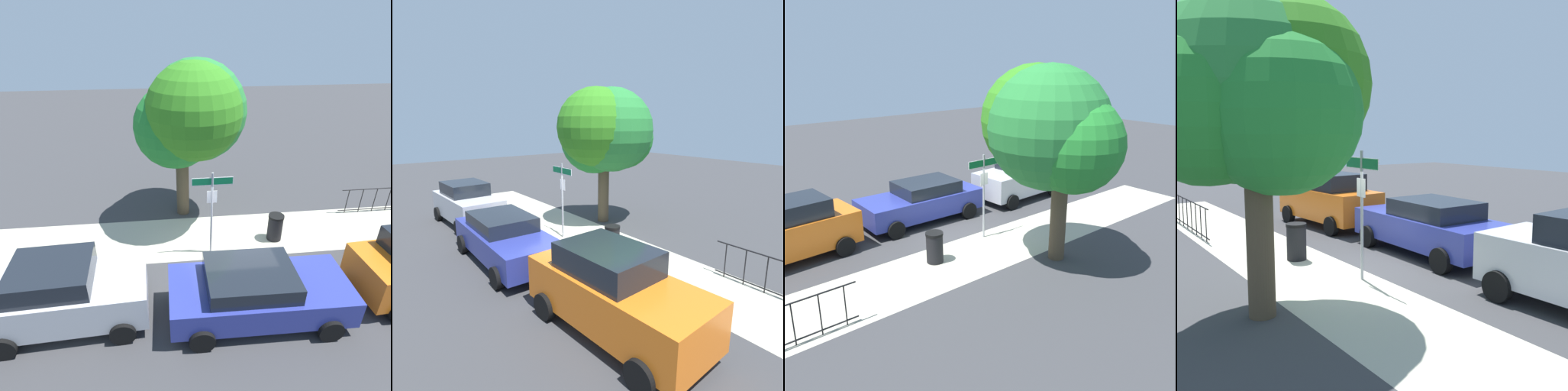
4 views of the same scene
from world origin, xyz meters
TOP-DOWN VIEW (x-y plane):
  - ground_plane at (0.00, 0.00)m, footprint 60.00×60.00m
  - sidewalk_strip at (2.00, 1.30)m, footprint 24.00×2.60m
  - street_sign at (-0.55, 0.40)m, footprint 1.28×0.07m
  - shade_tree at (-0.97, 2.92)m, footprint 4.01×4.49m
  - car_silver at (-4.67, -2.00)m, footprint 4.10×2.20m
  - car_blue at (0.22, -2.37)m, footprint 4.70×2.21m
  - trash_bin at (1.84, 0.90)m, footprint 0.55×0.55m

SIDE VIEW (x-z plane):
  - ground_plane at x=0.00m, z-range 0.00..0.00m
  - sidewalk_strip at x=2.00m, z-range 0.00..0.00m
  - trash_bin at x=1.84m, z-range 0.00..0.98m
  - car_blue at x=0.22m, z-range 0.03..1.58m
  - car_silver at x=-4.67m, z-range 0.01..1.87m
  - street_sign at x=-0.55m, z-range 0.57..3.54m
  - shade_tree at x=-0.97m, z-range 1.06..7.00m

